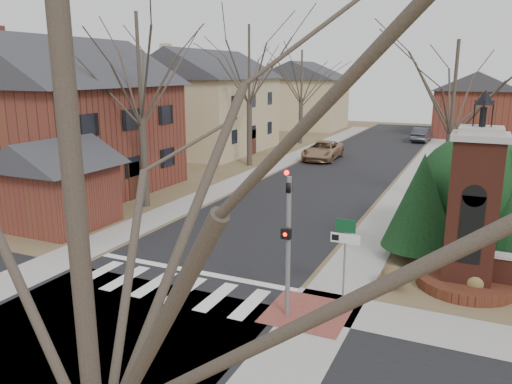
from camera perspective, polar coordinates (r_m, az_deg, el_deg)
The scene contains 27 objects.
ground at distance 16.61m, azimuth -11.50°, elevation -11.69°, with size 120.00×120.00×0.00m, color brown.
main_street at distance 35.90m, azimuth 9.42°, elevation 2.19°, with size 8.00×70.00×0.01m, color black.
cross_street at distance 14.58m, azimuth -18.66°, elevation -15.94°, with size 120.00×8.00×0.01m, color black.
crosswalk_zone at distance 17.19m, azimuth -9.92°, elevation -10.67°, with size 8.00×2.20×0.02m, color silver.
stop_bar at distance 18.34m, azimuth -7.26°, elevation -8.98°, with size 8.00×0.35×0.02m, color silver.
sidewalk_right_main at distance 34.96m, azimuth 17.67°, elevation 1.42°, with size 2.00×60.00×0.02m, color gray.
sidewalk_left at distance 37.55m, azimuth 1.74°, elevation 2.88°, with size 2.00×60.00×0.02m, color gray.
curb_apron at distance 15.39m, azimuth 5.91°, elevation -13.55°, with size 2.40×2.40×0.02m, color brown.
traffic_signal_pole at distance 14.18m, azimuth 3.69°, elevation -4.65°, with size 0.28×0.41×4.50m.
sign_post at distance 15.30m, azimuth 10.11°, elevation -5.97°, with size 0.90×0.07×2.75m.
brick_gate_monument at distance 17.70m, azimuth 23.40°, elevation -3.46°, with size 3.20×3.20×6.47m.
house_brick_left at distance 31.25m, azimuth -20.73°, elevation 8.44°, with size 9.80×11.80×9.42m.
house_stucco_left at distance 45.13m, azimuth -5.63°, elevation 10.50°, with size 9.80×12.80×9.28m.
garage_left at distance 24.57m, azimuth -21.82°, elevation 1.42°, with size 4.80×4.80×4.29m.
house_distant_left at distance 63.67m, azimuth 5.24°, elevation 11.10°, with size 10.80×8.80×8.53m.
house_distant_right at distance 60.13m, azimuth 23.77°, elevation 9.30°, with size 8.80×8.80×7.30m.
evergreen_near at distance 19.69m, azimuth 18.39°, elevation -0.96°, with size 2.80×2.80×4.10m.
evergreen_mass at distance 22.02m, azimuth 23.80°, elevation 0.34°, with size 4.80×4.80×4.80m, color black.
bare_tree_0 at distance 26.45m, azimuth -13.30°, elevation 14.75°, with size 8.05×8.05×11.15m.
bare_tree_1 at distance 37.63m, azimuth -0.79°, elevation 15.18°, with size 8.40×8.40×11.64m.
bare_tree_2 at distance 49.85m, azimuth 5.25°, elevation 13.60°, with size 7.35×7.35×10.19m.
bare_tree_3 at distance 28.07m, azimuth 21.84°, elevation 12.01°, with size 7.00×7.00×9.70m.
bare_tree_4 at distance 4.34m, azimuth -20.39°, elevation 3.80°, with size 6.65×6.65×9.21m.
pickup_truck at distance 41.01m, azimuth 7.64°, elevation 4.73°, with size 2.48×5.38×1.49m, color #9B7454.
distant_car at distance 53.97m, azimuth 18.42°, elevation 6.24°, with size 1.50×4.29×1.41m, color #35373D.
dry_shrub_left at distance 17.35m, azimuth 15.38°, elevation -9.35°, with size 0.79×0.79×0.79m, color brown.
dry_shrub_right at distance 17.89m, azimuth 23.80°, elevation -9.21°, with size 0.87×0.87×0.87m, color olive.
Camera 1 is at (9.04, -12.03, 7.03)m, focal length 35.00 mm.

